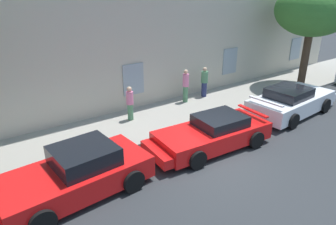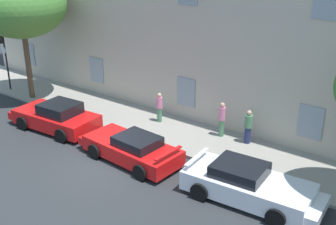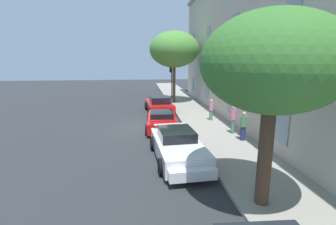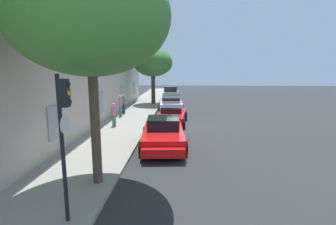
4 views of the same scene
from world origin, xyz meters
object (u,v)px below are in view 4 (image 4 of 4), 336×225
object	(u,v)px
traffic_light	(64,124)
pedestrian_admiring	(123,104)
pedestrian_strolling	(114,114)
hatchback_parked	(171,94)
tree_near_kerb	(153,63)
sportscar_yellow_flank	(171,117)
tree_midblock	(90,17)
sportscar_white_middle	(171,104)
pedestrian_bystander	(120,105)
sportscar_red_lead	(163,135)

from	to	relation	value
traffic_light	pedestrian_admiring	xyz separation A→B (m)	(15.36, 2.14, -1.72)
pedestrian_strolling	hatchback_parked	bearing A→B (deg)	-12.22
tree_near_kerb	traffic_light	xyz separation A→B (m)	(-21.42, -0.23, -1.80)
hatchback_parked	traffic_light	distance (m)	25.56
sportscar_yellow_flank	tree_midblock	distance (m)	11.04
sportscar_white_middle	pedestrian_strolling	xyz separation A→B (m)	(-6.96, 3.51, 0.33)
tree_midblock	traffic_light	xyz separation A→B (m)	(-2.24, -0.03, -2.85)
sportscar_yellow_flank	sportscar_white_middle	world-z (taller)	sportscar_white_middle
sportscar_yellow_flank	pedestrian_bystander	xyz separation A→B (m)	(2.15, 4.18, 0.46)
sportscar_yellow_flank	sportscar_white_middle	xyz separation A→B (m)	(5.67, 0.28, 0.04)
sportscar_white_middle	hatchback_parked	bearing A→B (deg)	2.12
sportscar_red_lead	sportscar_white_middle	xyz separation A→B (m)	(10.89, 0.07, -0.02)
pedestrian_admiring	pedestrian_strolling	size ratio (longest dim) A/B	1.04
sportscar_red_lead	hatchback_parked	bearing A→B (deg)	1.09
tree_near_kerb	sportscar_red_lead	bearing A→B (deg)	-171.80
sportscar_red_lead	pedestrian_admiring	size ratio (longest dim) A/B	3.01
hatchback_parked	tree_midblock	xyz separation A→B (m)	(-23.21, 1.57, 4.75)
sportscar_red_lead	hatchback_parked	distance (m)	18.80
sportscar_red_lead	pedestrian_bystander	bearing A→B (deg)	28.27
traffic_light	sportscar_yellow_flank	bearing A→B (deg)	-10.12
sportscar_white_middle	tree_near_kerb	xyz separation A→B (m)	(3.88, 2.06, 3.87)
tree_near_kerb	traffic_light	world-z (taller)	tree_near_kerb
pedestrian_strolling	pedestrian_bystander	xyz separation A→B (m)	(3.44, 0.38, 0.08)
sportscar_red_lead	hatchback_parked	world-z (taller)	hatchback_parked
hatchback_parked	tree_near_kerb	bearing A→B (deg)	156.25
sportscar_white_middle	pedestrian_strolling	distance (m)	7.80
tree_midblock	pedestrian_admiring	distance (m)	14.06
sportscar_red_lead	tree_near_kerb	xyz separation A→B (m)	(14.77, 2.13, 3.85)
tree_near_kerb	pedestrian_strolling	world-z (taller)	tree_near_kerb
tree_near_kerb	tree_midblock	bearing A→B (deg)	-179.39
sportscar_yellow_flank	hatchback_parked	bearing A→B (deg)	2.43
sportscar_red_lead	traffic_light	world-z (taller)	traffic_light
sportscar_red_lead	tree_midblock	bearing A→B (deg)	156.40
sportscar_red_lead	sportscar_yellow_flank	bearing A→B (deg)	-2.39
tree_near_kerb	pedestrian_strolling	bearing A→B (deg)	172.39
sportscar_red_lead	sportscar_white_middle	bearing A→B (deg)	0.35
sportscar_red_lead	pedestrian_bystander	distance (m)	8.38
tree_midblock	traffic_light	distance (m)	3.63
pedestrian_bystander	sportscar_yellow_flank	bearing A→B (deg)	-117.22
sportscar_yellow_flank	pedestrian_admiring	xyz separation A→B (m)	(3.50, 4.26, 0.39)
sportscar_yellow_flank	traffic_light	bearing A→B (deg)	169.88
tree_midblock	traffic_light	world-z (taller)	tree_midblock
sportscar_red_lead	hatchback_parked	xyz separation A→B (m)	(18.80, 0.36, 0.16)
sportscar_white_middle	traffic_light	size ratio (longest dim) A/B	1.39
hatchback_parked	tree_near_kerb	size ratio (longest dim) A/B	0.61
pedestrian_bystander	pedestrian_admiring	bearing A→B (deg)	3.38
traffic_light	pedestrian_admiring	bearing A→B (deg)	7.94
sportscar_red_lead	tree_near_kerb	bearing A→B (deg)	8.20
sportscar_yellow_flank	pedestrian_admiring	distance (m)	5.53
pedestrian_admiring	pedestrian_bystander	xyz separation A→B (m)	(-1.35, -0.08, 0.06)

